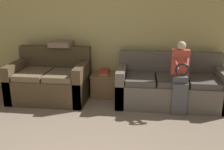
{
  "coord_description": "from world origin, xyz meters",
  "views": [
    {
      "loc": [
        0.74,
        -1.88,
        1.9
      ],
      "look_at": [
        0.28,
        1.94,
        0.75
      ],
      "focal_mm": 40.0,
      "sensor_mm": 36.0,
      "label": 1
    }
  ],
  "objects_px": {
    "throw_pillow": "(61,44)",
    "book_stack": "(104,72)",
    "child_left_seated": "(180,75)",
    "side_shelf": "(105,84)",
    "couch_side": "(51,81)",
    "couch_main": "(170,86)"
  },
  "relations": [
    {
      "from": "throw_pillow",
      "to": "book_stack",
      "type": "bearing_deg",
      "value": -2.29
    },
    {
      "from": "child_left_seated",
      "to": "side_shelf",
      "type": "relative_size",
      "value": 2.36
    },
    {
      "from": "book_stack",
      "to": "throw_pillow",
      "type": "height_order",
      "value": "throw_pillow"
    },
    {
      "from": "couch_side",
      "to": "child_left_seated",
      "type": "xyz_separation_m",
      "value": [
        2.44,
        -0.35,
        0.32
      ]
    },
    {
      "from": "couch_side",
      "to": "child_left_seated",
      "type": "distance_m",
      "value": 2.49
    },
    {
      "from": "book_stack",
      "to": "throw_pillow",
      "type": "relative_size",
      "value": 0.68
    },
    {
      "from": "child_left_seated",
      "to": "book_stack",
      "type": "bearing_deg",
      "value": 155.08
    },
    {
      "from": "couch_side",
      "to": "side_shelf",
      "type": "relative_size",
      "value": 2.8
    },
    {
      "from": "side_shelf",
      "to": "throw_pillow",
      "type": "height_order",
      "value": "throw_pillow"
    },
    {
      "from": "child_left_seated",
      "to": "side_shelf",
      "type": "bearing_deg",
      "value": 155.22
    },
    {
      "from": "couch_main",
      "to": "throw_pillow",
      "type": "bearing_deg",
      "value": 172.29
    },
    {
      "from": "side_shelf",
      "to": "book_stack",
      "type": "xyz_separation_m",
      "value": [
        -0.01,
        0.01,
        0.27
      ]
    },
    {
      "from": "side_shelf",
      "to": "throw_pillow",
      "type": "xyz_separation_m",
      "value": [
        -0.9,
        0.04,
        0.82
      ]
    },
    {
      "from": "book_stack",
      "to": "throw_pillow",
      "type": "bearing_deg",
      "value": 177.71
    },
    {
      "from": "side_shelf",
      "to": "throw_pillow",
      "type": "relative_size",
      "value": 1.23
    },
    {
      "from": "child_left_seated",
      "to": "throw_pillow",
      "type": "bearing_deg",
      "value": 163.26
    },
    {
      "from": "couch_side",
      "to": "book_stack",
      "type": "distance_m",
      "value": 1.09
    },
    {
      "from": "child_left_seated",
      "to": "side_shelf",
      "type": "xyz_separation_m",
      "value": [
        -1.4,
        0.65,
        -0.44
      ]
    },
    {
      "from": "child_left_seated",
      "to": "book_stack",
      "type": "height_order",
      "value": "child_left_seated"
    },
    {
      "from": "side_shelf",
      "to": "throw_pillow",
      "type": "bearing_deg",
      "value": 177.17
    },
    {
      "from": "couch_side",
      "to": "side_shelf",
      "type": "distance_m",
      "value": 1.09
    },
    {
      "from": "throw_pillow",
      "to": "child_left_seated",
      "type": "bearing_deg",
      "value": -16.74
    }
  ]
}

